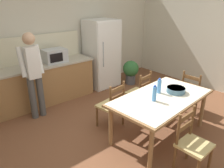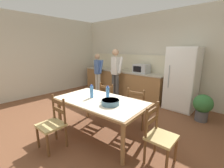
% 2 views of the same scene
% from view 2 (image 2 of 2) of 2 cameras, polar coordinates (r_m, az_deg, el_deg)
% --- Properties ---
extents(ground_plane, '(8.32, 8.32, 0.00)m').
position_cam_2_polar(ground_plane, '(3.76, -5.43, -14.12)').
color(ground_plane, brown).
extents(wall_back, '(6.52, 0.12, 2.90)m').
position_cam_2_polar(wall_back, '(5.49, 15.63, 9.91)').
color(wall_back, beige).
rests_on(wall_back, ground).
extents(wall_left, '(0.12, 5.20, 2.90)m').
position_cam_2_polar(wall_left, '(6.18, -26.74, 9.32)').
color(wall_left, beige).
rests_on(wall_left, ground).
extents(kitchen_counter, '(3.49, 0.66, 0.92)m').
position_cam_2_polar(kitchen_counter, '(5.85, 3.56, 0.77)').
color(kitchen_counter, '#9E7042').
rests_on(kitchen_counter, ground).
extents(counter_splashback, '(3.45, 0.03, 0.60)m').
position_cam_2_polar(counter_splashback, '(5.98, 5.58, 8.33)').
color(counter_splashback, beige).
rests_on(counter_splashback, kitchen_counter).
extents(refrigerator, '(0.79, 0.73, 1.78)m').
position_cam_2_polar(refrigerator, '(4.68, 25.08, 1.73)').
color(refrigerator, white).
rests_on(refrigerator, ground).
extents(microwave, '(0.50, 0.39, 0.30)m').
position_cam_2_polar(microwave, '(5.22, 11.14, 5.77)').
color(microwave, '#B2B7BC').
rests_on(microwave, kitchen_counter).
extents(dining_table, '(1.90, 1.13, 0.76)m').
position_cam_2_polar(dining_table, '(2.97, -4.54, -7.45)').
color(dining_table, olive).
rests_on(dining_table, ground).
extents(bottle_near_centre, '(0.07, 0.07, 0.27)m').
position_cam_2_polar(bottle_near_centre, '(3.06, -7.76, -2.93)').
color(bottle_near_centre, '#4C8ED6').
rests_on(bottle_near_centre, dining_table).
extents(bottle_off_centre, '(0.07, 0.07, 0.27)m').
position_cam_2_polar(bottle_off_centre, '(2.93, -1.66, -3.49)').
color(bottle_off_centre, '#4C8ED6').
rests_on(bottle_off_centre, dining_table).
extents(serving_bowl, '(0.32, 0.32, 0.09)m').
position_cam_2_polar(serving_bowl, '(2.68, -0.60, -6.85)').
color(serving_bowl, slate).
rests_on(serving_bowl, dining_table).
extents(chair_head_end, '(0.41, 0.43, 0.91)m').
position_cam_2_polar(chair_head_end, '(2.50, 17.52, -18.30)').
color(chair_head_end, brown).
rests_on(chair_head_end, ground).
extents(chair_side_near_left, '(0.43, 0.42, 0.91)m').
position_cam_2_polar(chair_side_near_left, '(2.91, -21.59, -13.92)').
color(chair_side_near_left, brown).
rests_on(chair_side_near_left, ground).
extents(chair_side_far_left, '(0.48, 0.46, 0.91)m').
position_cam_2_polar(chair_side_far_left, '(3.86, -1.00, -6.18)').
color(chair_side_far_left, brown).
rests_on(chair_side_far_left, ground).
extents(chair_side_far_right, '(0.47, 0.46, 0.91)m').
position_cam_2_polar(chair_side_far_right, '(3.44, 9.81, -8.90)').
color(chair_side_far_right, brown).
rests_on(chair_side_far_right, ground).
extents(person_at_sink, '(0.39, 0.27, 1.54)m').
position_cam_2_polar(person_at_sink, '(5.93, -5.43, 4.85)').
color(person_at_sink, silver).
rests_on(person_at_sink, ground).
extents(person_at_counter, '(0.43, 0.30, 1.72)m').
position_cam_2_polar(person_at_counter, '(5.24, 1.38, 4.95)').
color(person_at_counter, '#4C4C4C').
rests_on(person_at_counter, ground).
extents(potted_plant, '(0.44, 0.44, 0.67)m').
position_cam_2_polar(potted_plant, '(4.25, 31.28, -7.15)').
color(potted_plant, '#4C4C51').
rests_on(potted_plant, ground).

